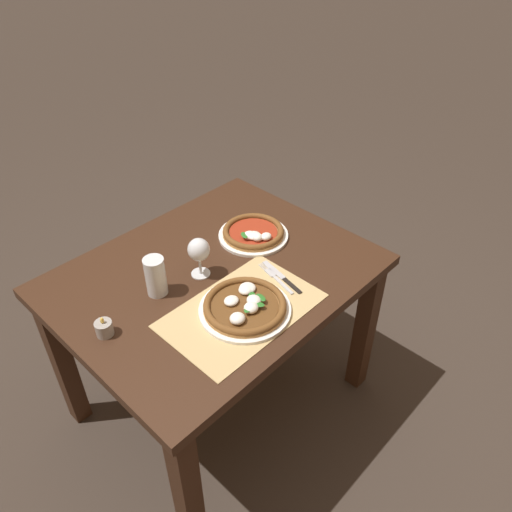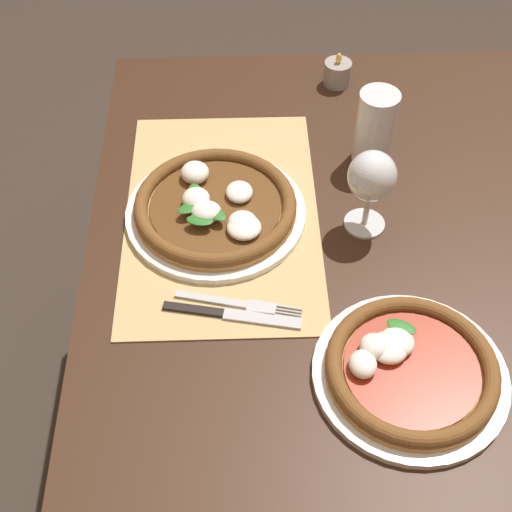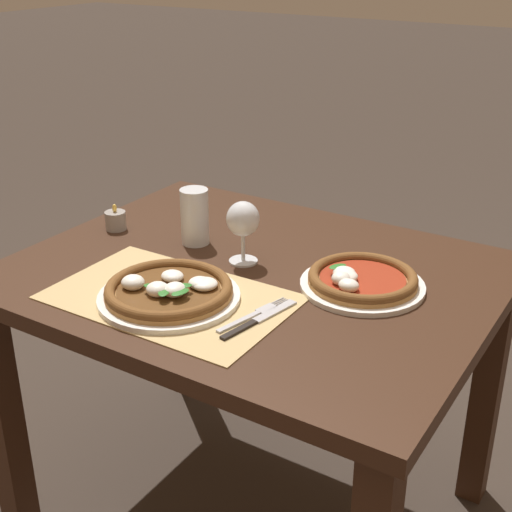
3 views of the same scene
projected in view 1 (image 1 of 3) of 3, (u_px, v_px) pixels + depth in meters
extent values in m
plane|color=#382D26|center=(223.00, 396.00, 2.28)|extent=(24.00, 24.00, 0.00)
cube|color=#382114|center=(215.00, 276.00, 1.84)|extent=(1.11, 0.89, 0.04)
cube|color=#382114|center=(187.00, 493.00, 1.58)|extent=(0.07, 0.07, 0.70)
cube|color=#382114|center=(365.00, 328.00, 2.15)|extent=(0.07, 0.07, 0.70)
cube|color=#382114|center=(63.00, 362.00, 2.00)|extent=(0.07, 0.07, 0.70)
cube|color=#382114|center=(239.00, 253.00, 2.57)|extent=(0.07, 0.07, 0.70)
cube|color=tan|center=(242.00, 310.00, 1.67)|extent=(0.52, 0.33, 0.00)
cylinder|color=white|center=(245.00, 309.00, 1.66)|extent=(0.31, 0.31, 0.01)
cylinder|color=#B77F42|center=(245.00, 307.00, 1.65)|extent=(0.28, 0.28, 0.01)
torus|color=brown|center=(245.00, 305.00, 1.65)|extent=(0.28, 0.28, 0.02)
cylinder|color=brown|center=(245.00, 306.00, 1.65)|extent=(0.22, 0.22, 0.00)
ellipsoid|color=white|center=(231.00, 301.00, 1.65)|extent=(0.05, 0.05, 0.02)
ellipsoid|color=white|center=(247.00, 288.00, 1.71)|extent=(0.06, 0.06, 0.02)
ellipsoid|color=white|center=(254.00, 300.00, 1.65)|extent=(0.05, 0.05, 0.03)
ellipsoid|color=white|center=(237.00, 319.00, 1.58)|extent=(0.05, 0.05, 0.03)
ellipsoid|color=white|center=(246.00, 290.00, 1.70)|extent=(0.05, 0.05, 0.02)
ellipsoid|color=white|center=(251.00, 308.00, 1.62)|extent=(0.05, 0.05, 0.03)
ellipsoid|color=#286B23|center=(249.00, 309.00, 1.61)|extent=(0.05, 0.03, 0.00)
ellipsoid|color=#286B23|center=(261.00, 297.00, 1.66)|extent=(0.03, 0.05, 0.00)
ellipsoid|color=#286B23|center=(258.00, 304.00, 1.63)|extent=(0.04, 0.05, 0.00)
ellipsoid|color=#286B23|center=(252.00, 296.00, 1.66)|extent=(0.05, 0.05, 0.00)
cylinder|color=white|center=(253.00, 235.00, 2.00)|extent=(0.28, 0.28, 0.01)
cylinder|color=#B77F42|center=(253.00, 233.00, 2.00)|extent=(0.25, 0.25, 0.01)
torus|color=brown|center=(253.00, 231.00, 1.99)|extent=(0.25, 0.25, 0.02)
cylinder|color=maroon|center=(253.00, 232.00, 1.99)|extent=(0.19, 0.19, 0.00)
ellipsoid|color=white|center=(250.00, 235.00, 1.96)|extent=(0.05, 0.05, 0.03)
ellipsoid|color=white|center=(257.00, 237.00, 1.94)|extent=(0.04, 0.04, 0.03)
ellipsoid|color=white|center=(266.00, 237.00, 1.95)|extent=(0.05, 0.04, 0.03)
ellipsoid|color=white|center=(254.00, 236.00, 1.95)|extent=(0.06, 0.06, 0.02)
ellipsoid|color=#286B23|center=(244.00, 235.00, 1.94)|extent=(0.04, 0.05, 0.00)
cylinder|color=silver|center=(201.00, 274.00, 1.82)|extent=(0.07, 0.07, 0.00)
cylinder|color=silver|center=(200.00, 266.00, 1.80)|extent=(0.01, 0.01, 0.06)
ellipsoid|color=silver|center=(199.00, 250.00, 1.75)|extent=(0.08, 0.08, 0.08)
ellipsoid|color=#AD5B14|center=(199.00, 252.00, 1.76)|extent=(0.07, 0.07, 0.05)
cylinder|color=silver|center=(156.00, 276.00, 1.70)|extent=(0.07, 0.07, 0.15)
cylinder|color=black|center=(156.00, 280.00, 1.71)|extent=(0.07, 0.07, 0.12)
cylinder|color=silver|center=(154.00, 265.00, 1.67)|extent=(0.07, 0.07, 0.02)
cube|color=#B7B7BC|center=(283.00, 285.00, 1.77)|extent=(0.04, 0.11, 0.00)
cube|color=#B7B7BC|center=(270.00, 273.00, 1.82)|extent=(0.03, 0.05, 0.00)
cylinder|color=#B7B7BC|center=(266.00, 266.00, 1.85)|extent=(0.01, 0.04, 0.00)
cylinder|color=#B7B7BC|center=(264.00, 266.00, 1.85)|extent=(0.01, 0.04, 0.00)
cylinder|color=#B7B7BC|center=(263.00, 267.00, 1.85)|extent=(0.01, 0.04, 0.00)
cylinder|color=#B7B7BC|center=(262.00, 267.00, 1.84)|extent=(0.01, 0.04, 0.00)
cube|color=black|center=(292.00, 286.00, 1.76)|extent=(0.03, 0.10, 0.01)
cube|color=#B7B7BC|center=(274.00, 270.00, 1.83)|extent=(0.04, 0.12, 0.00)
cylinder|color=gray|center=(104.00, 328.00, 1.57)|extent=(0.06, 0.06, 0.05)
cylinder|color=silver|center=(105.00, 330.00, 1.58)|extent=(0.04, 0.04, 0.03)
ellipsoid|color=#F9C64C|center=(102.00, 320.00, 1.55)|extent=(0.01, 0.01, 0.02)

